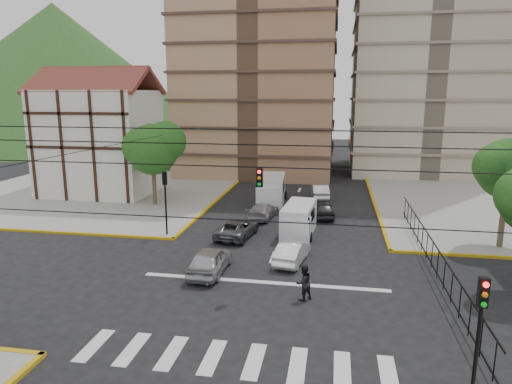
% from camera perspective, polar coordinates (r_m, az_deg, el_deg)
% --- Properties ---
extents(ground, '(160.00, 160.00, 0.00)m').
position_cam_1_polar(ground, '(23.30, 0.45, -12.36)').
color(ground, black).
rests_on(ground, ground).
extents(sidewalk_nw, '(26.00, 26.00, 0.15)m').
position_cam_1_polar(sidewalk_nw, '(48.12, -19.53, -0.04)').
color(sidewalk_nw, gray).
rests_on(sidewalk_nw, ground).
extents(crosswalk_stripes, '(12.00, 2.40, 0.01)m').
position_cam_1_polar(crosswalk_stripes, '(18.10, -2.87, -20.13)').
color(crosswalk_stripes, silver).
rests_on(crosswalk_stripes, ground).
extents(stop_line, '(13.00, 0.40, 0.01)m').
position_cam_1_polar(stop_line, '(24.38, 0.92, -11.19)').
color(stop_line, silver).
rests_on(stop_line, ground).
extents(tudor_building, '(10.80, 8.05, 12.23)m').
position_cam_1_polar(tudor_building, '(46.88, -18.91, 6.11)').
color(tudor_building, silver).
rests_on(tudor_building, ground).
extents(distant_hill, '(70.00, 70.00, 28.00)m').
position_cam_1_polar(distant_hill, '(108.17, -23.52, 13.49)').
color(distant_hill, '#224D19').
rests_on(distant_hill, ground).
extents(park_fence, '(0.10, 22.50, 1.66)m').
position_cam_1_polar(park_fence, '(27.74, 21.00, -9.08)').
color(park_fence, black).
rests_on(park_fence, ground).
extents(tree_park_c, '(4.65, 3.80, 7.25)m').
position_cam_1_polar(tree_park_c, '(32.05, 29.18, 2.85)').
color(tree_park_c, '#473828').
rests_on(tree_park_c, ground).
extents(tree_tudor, '(5.39, 4.40, 7.43)m').
position_cam_1_polar(tree_tudor, '(40.24, -12.68, 5.52)').
color(tree_tudor, '#473828').
rests_on(tree_tudor, ground).
extents(traffic_light_se, '(0.28, 0.22, 4.40)m').
position_cam_1_polar(traffic_light_se, '(15.29, 26.17, -14.58)').
color(traffic_light_se, black).
rests_on(traffic_light_se, ground).
extents(traffic_light_nw, '(0.28, 0.22, 4.40)m').
position_cam_1_polar(traffic_light_nw, '(31.53, -11.28, -0.07)').
color(traffic_light_nw, black).
rests_on(traffic_light_nw, ground).
extents(traffic_light_hanging, '(18.00, 9.12, 0.92)m').
position_cam_1_polar(traffic_light_hanging, '(19.55, -0.50, 1.05)').
color(traffic_light_hanging, black).
rests_on(traffic_light_hanging, ground).
extents(van_right_lane, '(2.26, 4.94, 2.16)m').
position_cam_1_polar(van_right_lane, '(31.79, 5.35, -3.61)').
color(van_right_lane, silver).
rests_on(van_right_lane, ground).
extents(van_left_lane, '(2.45, 5.59, 2.47)m').
position_cam_1_polar(van_left_lane, '(40.77, 1.93, 0.18)').
color(van_left_lane, silver).
rests_on(van_left_lane, ground).
extents(car_silver_front_left, '(1.79, 4.33, 1.47)m').
position_cam_1_polar(car_silver_front_left, '(25.43, -5.77, -8.47)').
color(car_silver_front_left, '#AEAFB3').
rests_on(car_silver_front_left, ground).
extents(car_white_front_right, '(1.95, 4.04, 1.28)m').
position_cam_1_polar(car_white_front_right, '(26.94, 4.54, -7.46)').
color(car_white_front_right, white).
rests_on(car_white_front_right, ground).
extents(car_grey_mid_left, '(2.68, 4.77, 1.26)m').
position_cam_1_polar(car_grey_mid_left, '(31.48, -2.35, -4.53)').
color(car_grey_mid_left, '#56595D').
rests_on(car_grey_mid_left, ground).
extents(car_silver_rear_left, '(2.19, 4.41, 1.23)m').
position_cam_1_polar(car_silver_rear_left, '(36.09, 0.83, -2.36)').
color(car_silver_rear_left, '#A3A3A7').
rests_on(car_silver_rear_left, ground).
extents(car_darkgrey_mid_right, '(2.19, 4.14, 1.34)m').
position_cam_1_polar(car_darkgrey_mid_right, '(36.73, 8.35, -2.14)').
color(car_darkgrey_mid_right, '#29292C').
rests_on(car_darkgrey_mid_right, ground).
extents(car_white_rear_right, '(1.96, 4.31, 1.37)m').
position_cam_1_polar(car_white_rear_right, '(43.27, 7.99, 0.07)').
color(car_white_rear_right, silver).
rests_on(car_white_rear_right, ground).
extents(pedestrian_crosswalk, '(1.08, 1.07, 1.76)m').
position_cam_1_polar(pedestrian_crosswalk, '(22.23, 5.96, -11.19)').
color(pedestrian_crosswalk, black).
rests_on(pedestrian_crosswalk, ground).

